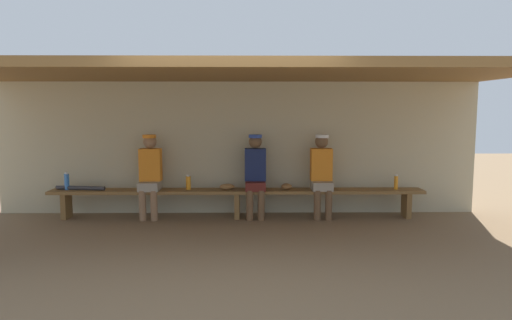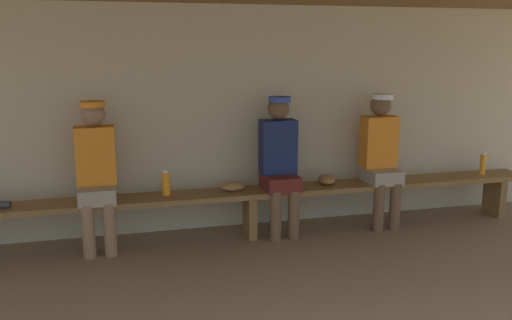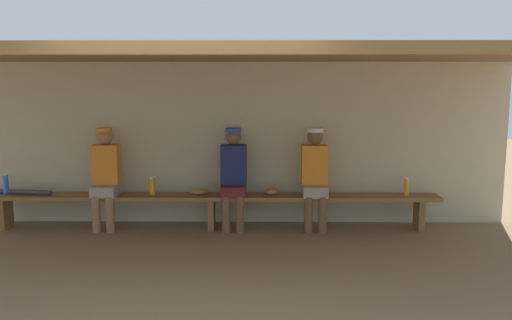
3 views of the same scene
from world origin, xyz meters
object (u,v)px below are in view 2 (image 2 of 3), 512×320
(water_bottle_clear, at_px, (483,164))
(baseball_glove_tan, at_px, (233,186))
(water_bottle_blue, at_px, (166,183))
(bench, at_px, (250,197))
(player_shirtless_tan, at_px, (280,159))
(player_with_sunglasses, at_px, (96,169))
(baseball_glove_dark_brown, at_px, (327,180))
(player_middle, at_px, (381,154))

(water_bottle_clear, height_order, baseball_glove_tan, water_bottle_clear)
(water_bottle_clear, bearing_deg, baseball_glove_tan, 179.78)
(water_bottle_clear, bearing_deg, water_bottle_blue, 179.49)
(bench, height_order, water_bottle_blue, water_bottle_blue)
(bench, bearing_deg, water_bottle_blue, 177.39)
(player_shirtless_tan, bearing_deg, player_with_sunglasses, 180.00)
(player_with_sunglasses, distance_m, water_bottle_clear, 3.97)
(player_with_sunglasses, height_order, water_bottle_clear, player_with_sunglasses)
(bench, bearing_deg, baseball_glove_dark_brown, 2.62)
(baseball_glove_tan, bearing_deg, player_shirtless_tan, -1.35)
(player_with_sunglasses, bearing_deg, bench, -0.15)
(player_middle, relative_size, water_bottle_blue, 5.65)
(bench, distance_m, water_bottle_blue, 0.81)
(bench, height_order, baseball_glove_tan, baseball_glove_tan)
(player_middle, height_order, water_bottle_blue, player_middle)
(player_middle, bearing_deg, baseball_glove_dark_brown, 176.64)
(bench, distance_m, player_with_sunglasses, 1.44)
(player_shirtless_tan, bearing_deg, water_bottle_clear, 0.06)
(water_bottle_blue, bearing_deg, water_bottle_clear, -0.51)
(player_middle, height_order, player_with_sunglasses, same)
(water_bottle_blue, bearing_deg, baseball_glove_tan, -1.79)
(player_middle, xyz_separation_m, player_shirtless_tan, (-1.07, 0.00, 0.00))
(player_shirtless_tan, bearing_deg, bench, -179.31)
(player_with_sunglasses, relative_size, baseball_glove_tan, 5.60)
(player_middle, bearing_deg, water_bottle_blue, 179.14)
(player_middle, relative_size, baseball_glove_dark_brown, 5.60)
(water_bottle_blue, xyz_separation_m, water_bottle_clear, (3.36, -0.03, 0.00))
(bench, relative_size, baseball_glove_dark_brown, 25.00)
(player_with_sunglasses, bearing_deg, water_bottle_blue, 3.06)
(bench, distance_m, player_middle, 1.41)
(baseball_glove_dark_brown, relative_size, baseball_glove_tan, 1.00)
(bench, relative_size, baseball_glove_tan, 25.00)
(bench, bearing_deg, player_with_sunglasses, 179.85)
(water_bottle_blue, bearing_deg, bench, -2.61)
(player_middle, relative_size, water_bottle_clear, 5.59)
(bench, height_order, player_middle, player_middle)
(player_with_sunglasses, distance_m, player_shirtless_tan, 1.69)
(water_bottle_blue, relative_size, water_bottle_clear, 0.99)
(player_middle, xyz_separation_m, player_with_sunglasses, (-2.76, 0.00, 0.00))
(player_middle, relative_size, baseball_glove_tan, 5.60)
(baseball_glove_dark_brown, distance_m, baseball_glove_tan, 0.96)
(water_bottle_blue, bearing_deg, player_middle, -0.86)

